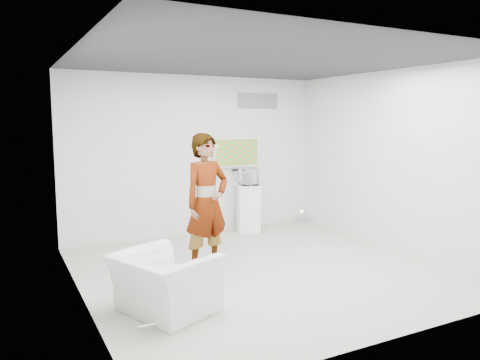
{
  "coord_description": "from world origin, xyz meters",
  "views": [
    {
      "loc": [
        -3.33,
        -5.72,
        2.18
      ],
      "look_at": [
        -0.04,
        0.6,
        1.26
      ],
      "focal_mm": 35.0,
      "sensor_mm": 36.0,
      "label": 1
    }
  ],
  "objects_px": {
    "person": "(207,203)",
    "floor_uplight": "(302,217)",
    "tv": "(236,152)",
    "pedestal": "(249,208)",
    "armchair": "(164,283)"
  },
  "relations": [
    {
      "from": "tv",
      "to": "pedestal",
      "type": "relative_size",
      "value": 1.08
    },
    {
      "from": "tv",
      "to": "person",
      "type": "xyz_separation_m",
      "value": [
        -1.57,
        -2.13,
        -0.55
      ]
    },
    {
      "from": "tv",
      "to": "person",
      "type": "relative_size",
      "value": 0.5
    },
    {
      "from": "pedestal",
      "to": "floor_uplight",
      "type": "relative_size",
      "value": 3.6
    },
    {
      "from": "armchair",
      "to": "floor_uplight",
      "type": "distance_m",
      "value": 5.18
    },
    {
      "from": "person",
      "to": "armchair",
      "type": "relative_size",
      "value": 1.89
    },
    {
      "from": "pedestal",
      "to": "floor_uplight",
      "type": "xyz_separation_m",
      "value": [
        1.39,
        0.17,
        -0.33
      ]
    },
    {
      "from": "pedestal",
      "to": "person",
      "type": "bearing_deg",
      "value": -132.39
    },
    {
      "from": "tv",
      "to": "floor_uplight",
      "type": "distance_m",
      "value": 2.08
    },
    {
      "from": "person",
      "to": "tv",
      "type": "bearing_deg",
      "value": 39.68
    },
    {
      "from": "tv",
      "to": "pedestal",
      "type": "height_order",
      "value": "tv"
    },
    {
      "from": "person",
      "to": "armchair",
      "type": "bearing_deg",
      "value": -146.1
    },
    {
      "from": "tv",
      "to": "pedestal",
      "type": "xyz_separation_m",
      "value": [
        0.12,
        -0.28,
        -1.09
      ]
    },
    {
      "from": "person",
      "to": "floor_uplight",
      "type": "distance_m",
      "value": 3.79
    },
    {
      "from": "tv",
      "to": "armchair",
      "type": "height_order",
      "value": "tv"
    }
  ]
}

